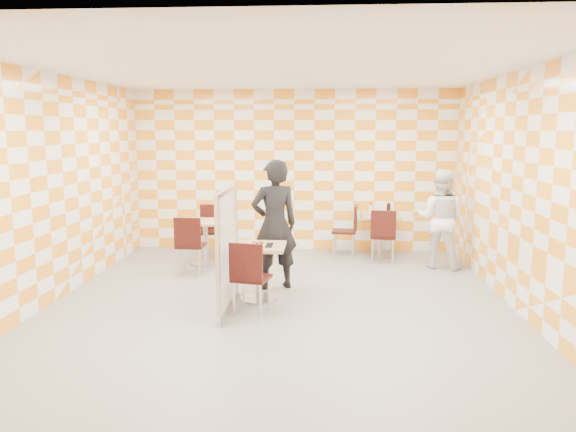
# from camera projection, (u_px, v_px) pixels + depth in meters

# --- Properties ---
(room_shell) EXTENTS (7.00, 7.00, 7.00)m
(room_shell) POSITION_uv_depth(u_px,v_px,m) (282.00, 187.00, 7.60)
(room_shell) COLOR gray
(room_shell) RESTS_ON ground
(main_table) EXTENTS (0.70, 0.70, 0.75)m
(main_table) POSITION_uv_depth(u_px,v_px,m) (259.00, 263.00, 7.46)
(main_table) COLOR tan
(main_table) RESTS_ON ground
(second_table) EXTENTS (0.70, 0.70, 0.75)m
(second_table) POSITION_uv_depth(u_px,v_px,m) (380.00, 228.00, 10.12)
(second_table) COLOR tan
(second_table) RESTS_ON ground
(empty_table) EXTENTS (0.70, 0.70, 0.75)m
(empty_table) POSITION_uv_depth(u_px,v_px,m) (206.00, 235.00, 9.45)
(empty_table) COLOR tan
(empty_table) RESTS_ON ground
(chair_main_front) EXTENTS (0.50, 0.51, 0.92)m
(chair_main_front) POSITION_uv_depth(u_px,v_px,m) (249.00, 273.00, 6.81)
(chair_main_front) COLOR black
(chair_main_front) RESTS_ON ground
(chair_second_front) EXTENTS (0.46, 0.47, 0.92)m
(chair_second_front) POSITION_uv_depth(u_px,v_px,m) (383.00, 232.00, 9.51)
(chair_second_front) COLOR black
(chair_second_front) RESTS_ON ground
(chair_second_side) EXTENTS (0.47, 0.46, 0.92)m
(chair_second_side) POSITION_uv_depth(u_px,v_px,m) (350.00, 226.00, 10.06)
(chair_second_side) COLOR black
(chair_second_side) RESTS_ON ground
(chair_empty_near) EXTENTS (0.43, 0.44, 0.92)m
(chair_empty_near) POSITION_uv_depth(u_px,v_px,m) (189.00, 241.00, 8.76)
(chair_empty_near) COLOR black
(chair_empty_near) RESTS_ON ground
(chair_empty_far) EXTENTS (0.50, 0.51, 0.92)m
(chair_empty_far) POSITION_uv_depth(u_px,v_px,m) (212.00, 226.00, 10.10)
(chair_empty_far) COLOR black
(chair_empty_far) RESTS_ON ground
(partition) EXTENTS (0.08, 1.38, 1.55)m
(partition) POSITION_uv_depth(u_px,v_px,m) (228.00, 249.00, 7.02)
(partition) COLOR white
(partition) RESTS_ON ground
(man_dark) EXTENTS (0.79, 0.66, 1.85)m
(man_dark) POSITION_uv_depth(u_px,v_px,m) (274.00, 225.00, 7.98)
(man_dark) COLOR black
(man_dark) RESTS_ON ground
(man_white) EXTENTS (0.97, 0.88, 1.63)m
(man_white) POSITION_uv_depth(u_px,v_px,m) (441.00, 219.00, 9.20)
(man_white) COLOR white
(man_white) RESTS_ON ground
(pizza_on_foil) EXTENTS (0.40, 0.40, 0.04)m
(pizza_on_foil) POSITION_uv_depth(u_px,v_px,m) (258.00, 244.00, 7.41)
(pizza_on_foil) COLOR silver
(pizza_on_foil) RESTS_ON main_table
(sport_bottle) EXTENTS (0.06, 0.06, 0.20)m
(sport_bottle) POSITION_uv_depth(u_px,v_px,m) (370.00, 209.00, 10.20)
(sport_bottle) COLOR white
(sport_bottle) RESTS_ON second_table
(soda_bottle) EXTENTS (0.07, 0.07, 0.23)m
(soda_bottle) POSITION_uv_depth(u_px,v_px,m) (389.00, 209.00, 10.05)
(soda_bottle) COLOR black
(soda_bottle) RESTS_ON second_table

